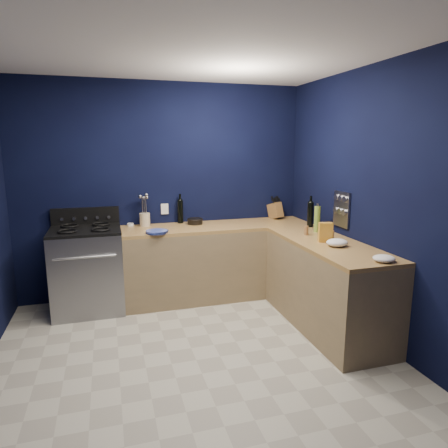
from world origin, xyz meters
name	(u,v)px	position (x,y,z in m)	size (l,w,h in m)	color
floor	(196,361)	(0.00, 0.00, -0.01)	(3.50, 3.50, 0.02)	#ADA997
ceiling	(191,43)	(0.00, 0.00, 2.61)	(3.50, 3.50, 0.02)	silver
wall_back	(164,191)	(0.00, 1.76, 1.30)	(3.50, 0.02, 2.60)	black
wall_right	(378,206)	(1.76, 0.00, 1.30)	(0.02, 3.50, 2.60)	black
wall_front	(287,289)	(0.00, -1.76, 1.30)	(3.50, 0.02, 2.60)	black
cab_back	(218,262)	(0.60, 1.44, 0.43)	(2.30, 0.63, 0.86)	olive
top_back	(218,227)	(0.60, 1.44, 0.88)	(2.30, 0.63, 0.04)	brown
cab_right	(326,287)	(1.44, 0.29, 0.43)	(0.63, 1.67, 0.86)	olive
top_right	(328,244)	(1.44, 0.29, 0.88)	(0.63, 1.67, 0.04)	brown
gas_range	(88,271)	(-0.93, 1.42, 0.46)	(0.76, 0.66, 0.92)	gray
oven_door	(87,281)	(-0.93, 1.10, 0.45)	(0.59, 0.02, 0.42)	black
cooktop	(85,230)	(-0.93, 1.42, 0.94)	(0.76, 0.66, 0.03)	black
backguard	(86,216)	(-0.93, 1.72, 1.04)	(0.76, 0.06, 0.20)	black
spice_panel	(342,209)	(1.74, 0.55, 1.18)	(0.02, 0.28, 0.38)	gray
wall_outlet	(165,209)	(0.00, 1.74, 1.08)	(0.09, 0.02, 0.13)	white
plate_stack	(157,232)	(-0.17, 1.20, 0.92)	(0.24, 0.24, 0.03)	#3950AA
ramekin	(130,225)	(-0.42, 1.69, 0.92)	(0.08, 0.08, 0.03)	white
utensil_crock	(145,220)	(-0.26, 1.63, 0.98)	(0.12, 0.12, 0.16)	beige
wine_bottle_back	(180,212)	(0.19, 1.69, 1.04)	(0.07, 0.07, 0.28)	black
lemon_basket	(195,221)	(0.35, 1.57, 0.94)	(0.19, 0.19, 0.07)	black
knife_block	(275,211)	(1.45, 1.65, 1.00)	(0.11, 0.18, 0.20)	brown
wine_bottle_right	(310,215)	(1.62, 1.02, 1.05)	(0.07, 0.07, 0.29)	black
oil_bottle	(317,219)	(1.56, 0.76, 1.04)	(0.07, 0.07, 0.29)	olive
spice_jar_near	(306,230)	(1.37, 0.65, 0.95)	(0.05, 0.05, 0.10)	olive
spice_jar_far	(332,235)	(1.55, 0.41, 0.94)	(0.04, 0.04, 0.09)	olive
crouton_bag	(325,232)	(1.41, 0.31, 1.00)	(0.14, 0.06, 0.20)	#A53A13
towel_front	(337,243)	(1.43, 0.12, 0.94)	(0.21, 0.18, 0.07)	white
towel_end	(384,258)	(1.52, -0.44, 0.93)	(0.19, 0.17, 0.06)	white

